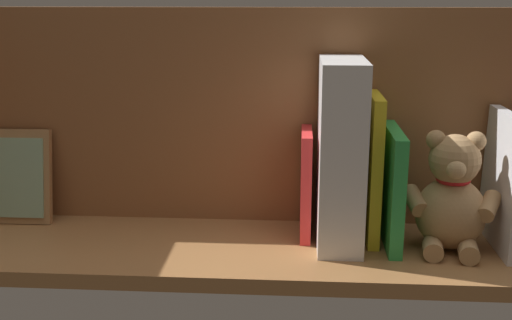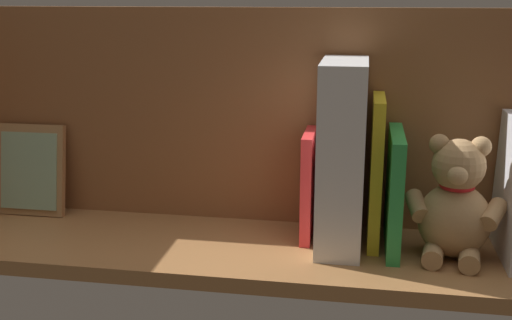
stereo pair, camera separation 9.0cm
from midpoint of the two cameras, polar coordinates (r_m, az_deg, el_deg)
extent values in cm
cube|color=#9E6B3D|center=(94.84, 2.75, -8.11)|extent=(105.78, 25.05, 2.20)
cube|color=#915B34|center=(99.36, 3.62, 3.82)|extent=(105.78, 1.50, 33.80)
cube|color=silver|center=(95.28, 24.63, -2.43)|extent=(1.87, 15.38, 19.59)
ellipsoid|color=tan|center=(93.78, 20.12, -5.15)|extent=(11.17, 10.28, 10.51)
sphere|color=tan|center=(91.49, 20.56, -0.45)|extent=(7.22, 7.22, 7.22)
sphere|color=tan|center=(91.04, 22.41, 1.05)|extent=(2.79, 2.79, 2.79)
sphere|color=tan|center=(90.75, 19.01, 1.33)|extent=(2.79, 2.79, 2.79)
sphere|color=tan|center=(88.66, 20.59, -1.29)|extent=(2.79, 2.79, 2.79)
cylinder|color=tan|center=(92.35, 23.33, -4.57)|extent=(4.62, 5.71, 3.89)
cylinder|color=tan|center=(91.83, 17.13, -4.10)|extent=(3.45, 5.55, 3.89)
cylinder|color=tan|center=(91.13, 21.46, -8.47)|extent=(3.33, 4.30, 2.79)
cylinder|color=tan|center=(90.88, 18.47, -8.25)|extent=(3.33, 4.30, 2.79)
torus|color=red|center=(92.24, 20.40, -2.18)|extent=(5.44, 5.44, 0.82)
cube|color=green|center=(93.14, 15.12, -2.76)|extent=(1.88, 14.59, 17.03)
cube|color=yellow|center=(93.79, 13.51, -1.03)|extent=(1.66, 11.38, 21.74)
cube|color=white|center=(91.04, 10.59, 0.36)|extent=(6.38, 15.01, 26.95)
cube|color=red|center=(95.03, 7.48, -2.28)|extent=(1.55, 10.02, 16.15)
cube|color=#A87A4C|center=(109.64, -17.46, -0.88)|extent=(11.68, 4.06, 15.09)
cube|color=#8CAD8C|center=(109.02, -17.63, -0.98)|extent=(9.81, 2.78, 12.55)
camera|label=1|loc=(0.05, -87.14, 0.76)|focal=44.30mm
camera|label=2|loc=(0.05, 92.86, -0.76)|focal=44.30mm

